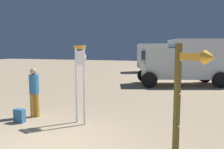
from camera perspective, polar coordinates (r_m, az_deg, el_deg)
standing_clock at (r=6.47m, az=-8.17°, el=-0.42°), size 0.43×0.24×2.29m
arrow_sign at (r=4.55m, az=19.11°, el=-1.72°), size 0.79×0.77×2.30m
person_near_clock at (r=7.56m, az=-19.40°, el=-3.73°), size 0.30×0.30×1.59m
backpack at (r=7.28m, az=-22.68°, el=-9.81°), size 0.32×0.22×0.41m
box_truck_near at (r=14.58m, az=19.94°, el=3.47°), size 6.38×4.14×2.81m
box_truck_far at (r=22.48m, az=14.81°, el=4.52°), size 7.22×4.44×2.78m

